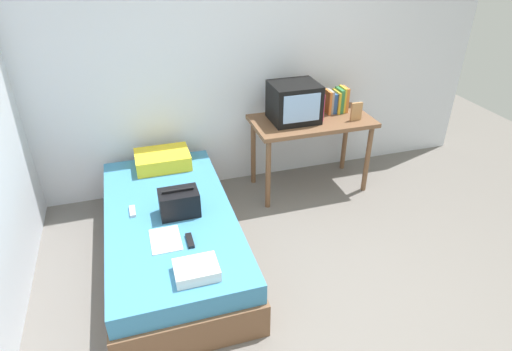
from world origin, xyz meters
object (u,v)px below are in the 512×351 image
at_px(water_bottle, 321,108).
at_px(folded_towel, 196,270).
at_px(desk, 311,128).
at_px(magazine, 166,240).
at_px(bed, 172,235).
at_px(book_row, 336,101).
at_px(tv, 294,102).
at_px(remote_silver, 133,211).
at_px(pillow, 163,159).
at_px(handbag, 179,203).
at_px(picture_frame, 356,111).
at_px(remote_dark, 190,241).

bearing_deg(water_bottle, folded_towel, -136.56).
xyz_separation_m(desk, magazine, (-1.55, -1.03, -0.22)).
distance_m(bed, book_row, 2.06).
xyz_separation_m(tv, remote_silver, (-1.58, -0.64, -0.49)).
height_order(water_bottle, magazine, water_bottle).
distance_m(pillow, handbag, 0.81).
distance_m(bed, pillow, 0.82).
relative_size(picture_frame, handbag, 0.59).
height_order(remote_dark, remote_silver, same).
bearing_deg(magazine, book_row, 31.54).
bearing_deg(tv, book_row, 9.02).
bearing_deg(magazine, remote_dark, -23.17).
xyz_separation_m(picture_frame, remote_dark, (-1.78, -0.95, -0.39)).
height_order(book_row, handbag, book_row).
relative_size(picture_frame, magazine, 0.61).
height_order(bed, book_row, book_row).
bearing_deg(remote_dark, magazine, 156.83).
height_order(handbag, folded_towel, handbag).
height_order(tv, pillow, tv).
relative_size(desk, remote_dark, 7.44).
height_order(handbag, magazine, handbag).
xyz_separation_m(water_bottle, handbag, (-1.46, -0.68, -0.34)).
bearing_deg(handbag, magazine, -116.78).
height_order(book_row, remote_dark, book_row).
relative_size(tv, magazine, 1.52).
height_order(picture_frame, folded_towel, picture_frame).
bearing_deg(bed, picture_frame, 16.39).
xyz_separation_m(desk, handbag, (-1.41, -0.73, -0.12)).
height_order(desk, remote_silver, desk).
bearing_deg(remote_silver, handbag, -19.21).
xyz_separation_m(bed, book_row, (1.79, 0.80, 0.65)).
height_order(bed, magazine, magazine).
bearing_deg(magazine, bed, 78.70).
height_order(picture_frame, remote_silver, picture_frame).
height_order(bed, handbag, handbag).
distance_m(bed, folded_towel, 0.79).
bearing_deg(book_row, picture_frame, -70.70).
height_order(tv, water_bottle, tv).
distance_m(tv, remote_dark, 1.73).
bearing_deg(bed, magazine, -101.30).
distance_m(tv, pillow, 1.33).
bearing_deg(remote_dark, picture_frame, 28.23).
relative_size(book_row, magazine, 0.86).
xyz_separation_m(handbag, remote_dark, (0.01, -0.37, -0.09)).
bearing_deg(handbag, water_bottle, 24.96).
xyz_separation_m(picture_frame, magazine, (-1.94, -0.89, -0.40)).
bearing_deg(magazine, pillow, 84.15).
relative_size(desk, tv, 2.64).
relative_size(water_bottle, remote_silver, 1.76).
bearing_deg(pillow, desk, -2.93).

